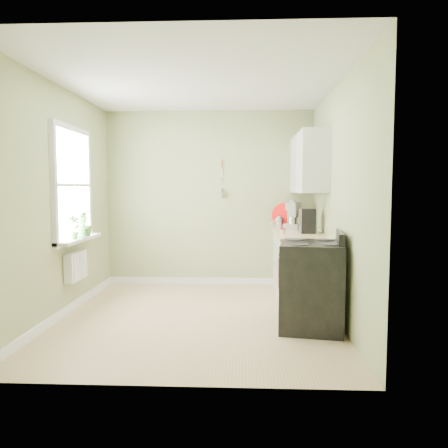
{
  "coord_description": "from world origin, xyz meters",
  "views": [
    {
      "loc": [
        0.54,
        -5.0,
        1.51
      ],
      "look_at": [
        0.28,
        0.55,
        1.06
      ],
      "focal_mm": 35.0,
      "sensor_mm": 36.0,
      "label": 1
    }
  ],
  "objects_px": {
    "stove": "(312,285)",
    "stand_mixer": "(293,217)",
    "kettle": "(279,222)",
    "coffee_maker": "(307,222)"
  },
  "relations": [
    {
      "from": "stand_mixer",
      "to": "coffee_maker",
      "type": "relative_size",
      "value": 1.33
    },
    {
      "from": "kettle",
      "to": "stove",
      "type": "bearing_deg",
      "value": -84.11
    },
    {
      "from": "coffee_maker",
      "to": "kettle",
      "type": "bearing_deg",
      "value": 111.15
    },
    {
      "from": "stove",
      "to": "kettle",
      "type": "bearing_deg",
      "value": 95.89
    },
    {
      "from": "stove",
      "to": "coffee_maker",
      "type": "distance_m",
      "value": 1.32
    },
    {
      "from": "stove",
      "to": "stand_mixer",
      "type": "bearing_deg",
      "value": 90.47
    },
    {
      "from": "stove",
      "to": "kettle",
      "type": "xyz_separation_m",
      "value": [
        -0.2,
        1.98,
        0.53
      ]
    },
    {
      "from": "stove",
      "to": "kettle",
      "type": "height_order",
      "value": "kettle"
    },
    {
      "from": "stove",
      "to": "kettle",
      "type": "distance_m",
      "value": 2.06
    },
    {
      "from": "kettle",
      "to": "coffee_maker",
      "type": "bearing_deg",
      "value": -68.85
    }
  ]
}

